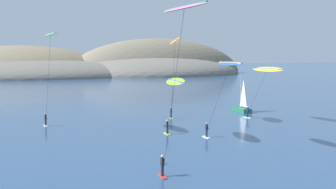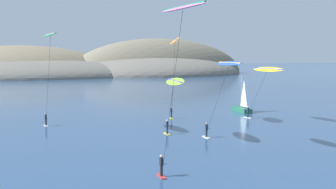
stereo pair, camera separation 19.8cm
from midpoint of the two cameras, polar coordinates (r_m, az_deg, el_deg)
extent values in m
ellipsoid|color=#7A705B|center=(184.65, -1.16, 2.78)|extent=(78.34, 30.05, 31.07)
ellipsoid|color=slate|center=(182.08, -1.80, 2.74)|extent=(77.77, 51.51, 16.12)
ellipsoid|color=slate|center=(169.38, -17.15, 2.27)|extent=(89.70, 41.53, 13.32)
ellipsoid|color=#84755B|center=(183.76, -19.23, 2.45)|extent=(78.28, 48.66, 24.73)
cube|color=#23664C|center=(68.37, 10.06, -2.01)|extent=(1.87, 4.92, 0.70)
cone|color=#23664C|center=(70.54, 9.25, -1.76)|extent=(0.88, 2.22, 0.67)
cylinder|color=#B2B2B7|center=(68.32, 10.00, 0.39)|extent=(0.12, 0.12, 5.00)
pyramid|color=white|center=(67.52, 10.31, 0.17)|extent=(0.26, 1.80, 4.25)
cylinder|color=#A5A5AD|center=(67.75, 10.28, -1.58)|extent=(0.26, 1.80, 0.08)
cube|color=yellow|center=(60.52, 0.56, -3.22)|extent=(0.76, 1.55, 0.08)
cylinder|color=#192338|center=(60.46, 0.56, -2.81)|extent=(0.22, 0.22, 0.80)
cube|color=#192338|center=(60.36, 0.56, -2.15)|extent=(0.28, 0.38, 0.60)
sphere|color=beige|center=(60.30, 0.56, -1.76)|extent=(0.22, 0.22, 0.22)
cylinder|color=black|center=(60.03, 0.59, -2.31)|extent=(0.54, 0.18, 0.04)
ellipsoid|color=orange|center=(55.25, 1.07, 7.30)|extent=(2.59, 4.95, 1.14)
cylinder|color=#0F7FE5|center=(55.25, 1.07, 7.36)|extent=(1.31, 4.39, 0.16)
cylinder|color=#333338|center=(57.44, 0.82, 2.25)|extent=(1.12, 4.12, 9.82)
cube|color=silver|center=(47.24, 5.34, -5.79)|extent=(0.42, 1.50, 0.08)
cylinder|color=#192338|center=(47.15, 5.35, -5.27)|extent=(0.22, 0.22, 0.80)
cube|color=#192338|center=(47.02, 5.35, -4.43)|extent=(0.21, 0.35, 0.60)
sphere|color=tan|center=(46.95, 5.36, -3.92)|extent=(0.22, 0.22, 0.22)
cylinder|color=black|center=(46.73, 5.53, -4.64)|extent=(0.55, 0.06, 0.04)
ellipsoid|color=blue|center=(41.37, 8.48, 4.20)|extent=(1.43, 4.90, 0.54)
cylinder|color=gold|center=(41.37, 8.48, 4.27)|extent=(0.32, 4.62, 0.16)
cylinder|color=#333338|center=(43.91, 6.91, -0.56)|extent=(0.21, 5.12, 7.24)
cube|color=silver|center=(62.17, 10.84, -3.09)|extent=(0.76, 1.55, 0.08)
cylinder|color=#192338|center=(62.10, 10.84, -2.68)|extent=(0.22, 0.22, 0.80)
cube|color=#192338|center=(62.01, 10.86, -2.04)|extent=(0.24, 0.36, 0.60)
sphere|color=beige|center=(61.95, 10.86, -1.66)|extent=(0.22, 0.22, 0.22)
cylinder|color=black|center=(61.75, 11.06, -2.19)|extent=(0.55, 0.11, 0.04)
ellipsoid|color=yellow|center=(58.37, 13.48, 3.35)|extent=(1.97, 5.98, 0.76)
cylinder|color=#1432E0|center=(58.37, 13.48, 3.40)|extent=(0.89, 5.56, 0.16)
cylinder|color=#333338|center=(59.98, 12.23, 0.45)|extent=(0.52, 3.72, 6.04)
cube|color=silver|center=(56.56, -16.10, -4.08)|extent=(0.51, 1.53, 0.08)
cylinder|color=black|center=(56.49, -16.11, -3.64)|extent=(0.22, 0.22, 0.80)
cube|color=black|center=(56.38, -16.13, -2.94)|extent=(0.22, 0.35, 0.60)
sphere|color=tan|center=(56.32, -16.14, -2.51)|extent=(0.22, 0.22, 0.22)
cylinder|color=black|center=(56.06, -16.07, -3.11)|extent=(0.55, 0.08, 0.04)
ellipsoid|color=green|center=(50.28, -15.51, 7.85)|extent=(1.78, 6.21, 0.69)
cylinder|color=#D660B7|center=(50.29, -15.51, 7.91)|extent=(0.58, 5.82, 0.16)
cylinder|color=#333338|center=(52.93, -15.81, 2.02)|extent=(0.41, 5.26, 10.35)
cube|color=yellow|center=(48.96, 0.00, -5.36)|extent=(0.40, 1.50, 0.08)
cylinder|color=#192338|center=(48.88, 0.00, -4.85)|extent=(0.22, 0.22, 0.80)
cube|color=#192338|center=(48.75, 0.00, -4.04)|extent=(0.24, 0.36, 0.60)
sphere|color=beige|center=(48.68, 0.00, -3.55)|extent=(0.22, 0.22, 0.22)
cylinder|color=black|center=(48.44, 0.10, -4.25)|extent=(0.55, 0.11, 0.04)
ellipsoid|color=#8CD12D|center=(44.65, 1.06, 1.79)|extent=(2.13, 6.18, 0.84)
cylinder|color=#722DD1|center=(44.65, 1.06, 1.85)|extent=(0.87, 5.72, 0.16)
cylinder|color=#333338|center=(46.49, 0.56, -1.41)|extent=(0.43, 3.25, 5.24)
cube|color=red|center=(32.68, -0.72, -11.01)|extent=(0.49, 1.52, 0.08)
cylinder|color=black|center=(32.55, -0.72, -10.26)|extent=(0.22, 0.22, 0.80)
cube|color=black|center=(32.37, -0.73, -9.07)|extent=(0.22, 0.35, 0.60)
sphere|color=beige|center=(32.26, -0.73, -8.35)|extent=(0.22, 0.22, 0.22)
cylinder|color=black|center=(32.09, -0.47, -9.43)|extent=(0.55, 0.08, 0.04)
ellipsoid|color=pink|center=(28.16, 2.24, 11.70)|extent=(1.67, 6.43, 0.52)
cylinder|color=#14895B|center=(28.17, 2.24, 11.80)|extent=(0.57, 6.04, 0.16)
cylinder|color=#333338|center=(29.62, 0.79, 0.34)|extent=(0.25, 3.29, 11.23)
camera|label=1|loc=(0.10, -89.89, 0.01)|focal=45.00mm
camera|label=2|loc=(0.10, 90.11, -0.01)|focal=45.00mm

